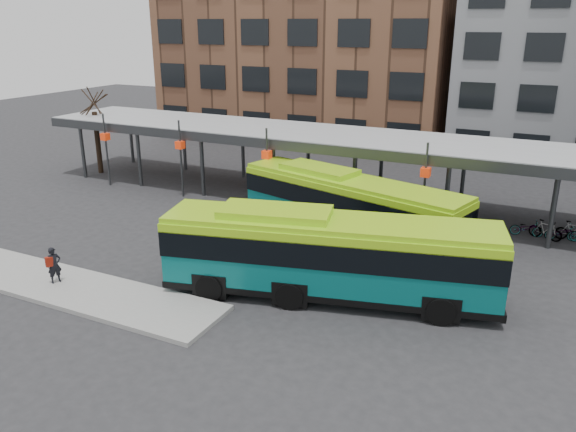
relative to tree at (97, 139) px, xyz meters
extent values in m
plane|color=#28282B|center=(18.00, -12.00, -2.43)|extent=(120.00, 120.00, 0.00)
cube|color=gray|center=(12.50, -15.00, -2.34)|extent=(14.00, 3.00, 0.18)
cube|color=#999B9E|center=(18.00, 1.00, 1.57)|extent=(40.00, 6.00, 0.35)
cube|color=#383A3D|center=(18.00, -2.00, 1.42)|extent=(40.00, 0.15, 0.55)
cylinder|color=#383A3D|center=(0.00, -1.50, -0.53)|extent=(0.24, 0.24, 3.80)
cylinder|color=#383A3D|center=(0.00, 3.50, -0.53)|extent=(0.24, 0.24, 3.80)
cylinder|color=#383A3D|center=(5.00, -1.50, -0.53)|extent=(0.24, 0.24, 3.80)
cylinder|color=#383A3D|center=(5.00, 3.50, -0.53)|extent=(0.24, 0.24, 3.80)
cylinder|color=#383A3D|center=(10.00, -1.50, -0.53)|extent=(0.24, 0.24, 3.80)
cylinder|color=#383A3D|center=(10.00, 3.50, -0.53)|extent=(0.24, 0.24, 3.80)
cylinder|color=#383A3D|center=(15.00, -1.50, -0.53)|extent=(0.24, 0.24, 3.80)
cylinder|color=#383A3D|center=(15.00, 3.50, -0.53)|extent=(0.24, 0.24, 3.80)
cylinder|color=#383A3D|center=(20.00, -1.50, -0.53)|extent=(0.24, 0.24, 3.80)
cylinder|color=#383A3D|center=(20.00, 3.50, -0.53)|extent=(0.24, 0.24, 3.80)
cylinder|color=#383A3D|center=(25.00, -1.50, -0.53)|extent=(0.24, 0.24, 3.80)
cylinder|color=#383A3D|center=(25.00, 3.50, -0.53)|extent=(0.24, 0.24, 3.80)
cylinder|color=#383A3D|center=(30.00, -1.50, -0.53)|extent=(0.24, 0.24, 3.80)
cylinder|color=#383A3D|center=(30.00, 3.50, -0.53)|extent=(0.24, 0.24, 3.80)
cylinder|color=#383A3D|center=(3.00, -2.30, -0.03)|extent=(0.12, 0.12, 4.80)
cube|color=red|center=(3.00, -2.30, 0.87)|extent=(0.45, 0.45, 0.45)
cylinder|color=#383A3D|center=(9.00, -2.30, -0.03)|extent=(0.12, 0.12, 4.80)
cube|color=red|center=(9.00, -2.30, 0.87)|extent=(0.45, 0.45, 0.45)
cylinder|color=#383A3D|center=(15.00, -2.30, -0.03)|extent=(0.12, 0.12, 4.80)
cube|color=red|center=(15.00, -2.30, 0.87)|extent=(0.45, 0.45, 0.45)
cylinder|color=#383A3D|center=(24.00, -2.30, -0.03)|extent=(0.12, 0.12, 4.80)
cube|color=red|center=(24.00, -2.30, 0.87)|extent=(0.45, 0.45, 0.45)
cylinder|color=black|center=(0.00, 0.00, -0.23)|extent=(0.36, 0.36, 4.40)
cylinder|color=black|center=(0.10, 0.00, 2.37)|extent=(0.08, 1.63, 1.59)
cylinder|color=black|center=(0.00, 0.10, 2.37)|extent=(1.63, 0.13, 1.59)
cylinder|color=black|center=(-0.10, -0.01, 2.37)|extent=(0.15, 1.63, 1.59)
cylinder|color=black|center=(0.00, -0.10, 2.37)|extent=(1.63, 0.10, 1.59)
cube|color=brown|center=(8.00, 20.00, 8.57)|extent=(26.00, 14.00, 22.00)
cube|color=#085D5D|center=(22.33, -10.93, -0.72)|extent=(13.16, 5.65, 2.69)
cube|color=black|center=(22.33, -10.93, -0.18)|extent=(13.23, 5.72, 1.02)
cube|color=#9EDD16|center=(22.33, -10.93, 0.73)|extent=(13.13, 5.54, 0.21)
cube|color=#9EDD16|center=(20.25, -11.44, 0.95)|extent=(4.63, 2.89, 0.38)
cube|color=black|center=(22.33, -10.93, -1.93)|extent=(13.24, 5.73, 0.26)
cylinder|color=black|center=(26.82, -11.19, -1.90)|extent=(1.12, 0.57, 1.07)
cylinder|color=black|center=(26.20, -8.64, -1.90)|extent=(1.12, 0.57, 1.07)
cylinder|color=black|center=(21.39, -12.51, -1.90)|extent=(1.12, 0.57, 1.07)
cylinder|color=black|center=(20.77, -9.96, -1.90)|extent=(1.12, 0.57, 1.07)
cylinder|color=black|center=(18.26, -13.27, -1.90)|extent=(1.12, 0.57, 1.07)
cylinder|color=black|center=(17.64, -10.72, -1.90)|extent=(1.12, 0.57, 1.07)
cube|color=#085D5D|center=(20.79, -4.31, -0.82)|extent=(12.34, 5.70, 2.52)
cube|color=black|center=(20.79, -4.31, -0.31)|extent=(12.41, 5.77, 0.96)
cube|color=#9EDD16|center=(20.79, -4.31, 0.54)|extent=(12.31, 5.60, 0.20)
cube|color=#9EDD16|center=(18.84, -3.76, 0.75)|extent=(4.38, 2.84, 0.35)
cube|color=black|center=(20.79, -4.31, -1.96)|extent=(12.42, 5.77, 0.24)
cylinder|color=black|center=(24.34, -6.58, -1.93)|extent=(1.05, 0.56, 1.01)
cylinder|color=black|center=(25.00, -4.21, -1.93)|extent=(1.05, 0.56, 1.01)
cylinder|color=black|center=(19.29, -5.17, -1.93)|extent=(1.05, 0.56, 1.01)
cylinder|color=black|center=(19.95, -2.80, -1.93)|extent=(1.05, 0.56, 1.01)
cylinder|color=black|center=(16.37, -4.35, -1.93)|extent=(1.05, 0.56, 1.01)
cylinder|color=black|center=(17.04, -1.98, -1.93)|extent=(1.05, 0.56, 1.01)
imported|color=black|center=(11.83, -14.99, -1.49)|extent=(0.56, 0.66, 1.53)
cube|color=maroon|center=(11.76, -15.16, -1.28)|extent=(0.27, 0.33, 0.41)
imported|color=slate|center=(28.93, -0.23, -2.01)|extent=(1.68, 0.77, 0.85)
imported|color=slate|center=(29.81, -0.32, -1.94)|extent=(1.72, 0.95, 0.99)
imported|color=slate|center=(30.55, -0.12, -2.01)|extent=(1.70, 0.98, 0.85)
imported|color=slate|center=(31.04, 0.07, -1.92)|extent=(1.72, 0.56, 1.02)
camera|label=1|loc=(29.74, -29.75, 7.97)|focal=35.00mm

